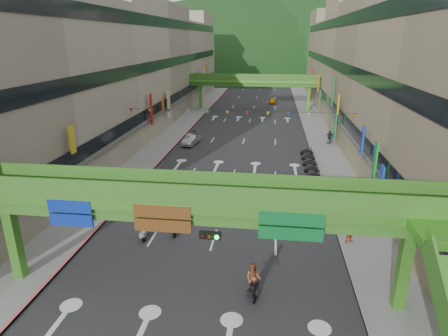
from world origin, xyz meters
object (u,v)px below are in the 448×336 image
overpass_near (211,217)px  scooter_rider_mid (253,280)px  scooter_rider_near (175,222)px  car_yellow (273,101)px  car_silver (192,139)px  pedestrian_red (351,234)px

overpass_near → scooter_rider_mid: overpass_near is taller
scooter_rider_near → scooter_rider_mid: bearing=-46.4°
car_yellow → car_silver: bearing=-108.3°
pedestrian_red → car_yellow: bearing=69.7°
car_silver → pedestrian_red: 29.83m
scooter_rider_mid → car_yellow: (0.77, 67.42, -0.50)m
pedestrian_red → scooter_rider_mid: bearing=-160.6°
overpass_near → car_silver: bearing=103.9°
scooter_rider_near → pedestrian_red: size_ratio=1.33×
car_silver → pedestrian_red: (16.80, -24.65, 0.11)m
overpass_near → car_silver: size_ratio=6.47×
car_yellow → scooter_rider_near: bearing=-97.9°
car_silver → pedestrian_red: size_ratio=2.64×
scooter_rider_near → overpass_near: bearing=-61.3°
scooter_rider_mid → pedestrian_red: bearing=45.2°
car_yellow → pedestrian_red: pedestrian_red is taller
overpass_near → car_silver: (-7.93, 31.96, -4.49)m
scooter_rider_mid → pedestrian_red: 9.39m
scooter_rider_mid → car_silver: 32.93m
car_silver → car_yellow: car_silver is taller
car_silver → car_yellow: (10.96, 36.11, -0.10)m
scooter_rider_near → pedestrian_red: scooter_rider_near is taller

